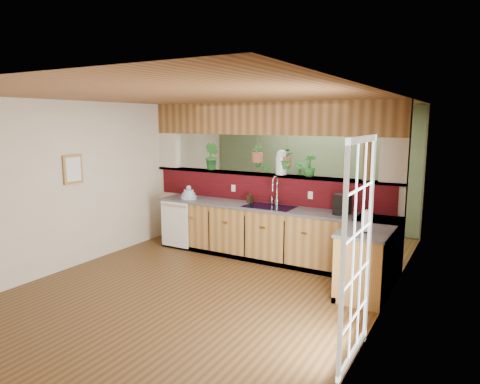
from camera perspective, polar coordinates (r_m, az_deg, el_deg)
The scene contains 28 objects.
ground at distance 6.57m, azimuth -1.93°, elevation -10.95°, with size 4.60×7.00×0.01m, color #4C3217.
ceiling at distance 6.16m, azimuth -2.07°, elevation 12.34°, with size 4.60×7.00×0.01m, color brown.
wall_back at distance 9.37m, azimuth 9.33°, elevation 3.31°, with size 4.60×0.02×2.60m, color beige.
wall_left at distance 7.68m, azimuth -16.77°, elevation 1.67°, with size 0.02×7.00×2.60m, color beige.
wall_right at distance 5.41m, azimuth 19.24°, elevation -1.65°, with size 0.02×7.00×2.60m, color beige.
pass_through_partition at distance 7.40m, azimuth 3.69°, elevation 0.92°, with size 4.60×0.21×2.60m.
pass_through_ledge at distance 7.39m, azimuth 3.50°, elevation 2.32°, with size 4.60×0.21×0.04m, color brown.
header_beam at distance 7.33m, azimuth 3.58°, elevation 9.74°, with size 4.60×0.15×0.55m, color brown.
sage_backwall at distance 9.35m, azimuth 9.28°, elevation 3.30°, with size 4.55×0.02×2.55m, color #5B704C.
countertop at distance 6.81m, azimuth 7.98°, elevation -6.31°, with size 4.14×1.52×0.90m.
dishwasher at distance 7.77m, azimuth -8.72°, elevation -4.28°, with size 0.58×0.03×0.82m.
navy_sink at distance 7.04m, azimuth 3.94°, elevation -2.58°, with size 0.82×0.50×0.18m.
french_door at distance 4.24m, azimuth 15.37°, elevation -7.97°, with size 0.06×1.02×2.16m, color white.
framed_print at distance 7.11m, azimuth -21.38°, elevation 2.84°, with size 0.04×0.35×0.45m.
faucet at distance 7.10m, azimuth 4.77°, elevation 0.34°, with size 0.22×0.22×0.50m.
dish_stack at distance 7.72m, azimuth -6.85°, elevation -0.37°, with size 0.28×0.28×0.25m.
soap_dispenser at distance 7.32m, azimuth 1.35°, elevation -0.69°, with size 0.09×0.09×0.20m, color #352513.
coffee_maker at distance 6.60m, azimuth 13.45°, elevation -1.68°, with size 0.17×0.28×0.31m.
paper_towel at distance 5.65m, azimuth 16.46°, elevation -3.81°, with size 0.14×0.14×0.29m.
glass_jar at distance 7.25m, azimuth 5.53°, elevation 3.97°, with size 0.19×0.19×0.42m.
ledge_plant_left at distance 7.91m, azimuth -3.74°, elevation 4.77°, with size 0.28×0.22×0.50m, color #225E22.
ledge_plant_right at distance 7.06m, azimuth 9.26°, elevation 3.51°, with size 0.20×0.20×0.36m, color #225E22.
hanging_plant_a at distance 7.42m, azimuth 2.35°, elevation 5.93°, with size 0.26×0.22×0.54m.
hanging_plant_b at distance 7.19m, azimuth 6.26°, elevation 5.64°, with size 0.38×0.35×0.50m.
shelving_console at distance 9.42m, azimuth 6.19°, elevation -1.51°, with size 1.33×0.36×0.89m, color black.
shelf_plant_a at distance 9.52m, azimuth 3.50°, elevation 2.53°, with size 0.20×0.14×0.39m, color #225E22.
shelf_plant_b at distance 9.19m, azimuth 7.98°, elevation 2.51°, with size 0.27×0.27×0.48m, color #225E22.
floor_plant at distance 8.42m, azimuth 12.97°, elevation -4.03°, with size 0.64×0.56×0.71m, color #225E22.
Camera 1 is at (3.23, -5.23, 2.30)m, focal length 32.00 mm.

